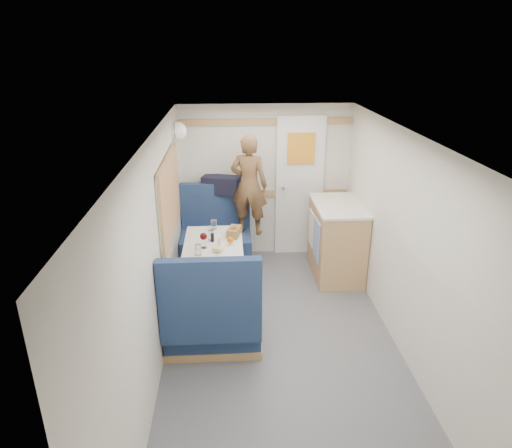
{
  "coord_description": "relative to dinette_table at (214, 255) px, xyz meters",
  "views": [
    {
      "loc": [
        -0.46,
        -3.45,
        2.71
      ],
      "look_at": [
        -0.2,
        0.9,
        0.96
      ],
      "focal_mm": 32.0,
      "sensor_mm": 36.0,
      "label": 1
    }
  ],
  "objects": [
    {
      "name": "wall_left",
      "position": [
        -0.45,
        -1.0,
        0.43
      ],
      "size": [
        0.02,
        4.5,
        2.0
      ],
      "primitive_type": "cube",
      "color": "silver",
      "rests_on": "floor"
    },
    {
      "name": "orange_fruit",
      "position": [
        0.18,
        -0.08,
        0.21
      ],
      "size": [
        0.07,
        0.07,
        0.07
      ],
      "primitive_type": "sphere",
      "color": "#F35B0A",
      "rests_on": "tray"
    },
    {
      "name": "tumbler_mid",
      "position": [
        -0.0,
        0.37,
        0.21
      ],
      "size": [
        0.07,
        0.07,
        0.11
      ],
      "primitive_type": "cylinder",
      "color": "white",
      "rests_on": "dinette_table"
    },
    {
      "name": "side_window",
      "position": [
        -0.43,
        0.0,
        0.68
      ],
      "size": [
        0.04,
        1.3,
        0.72
      ],
      "primitive_type": "cube",
      "color": "#A6B095",
      "rests_on": "wall_left"
    },
    {
      "name": "wall_right",
      "position": [
        1.75,
        -1.0,
        0.43
      ],
      "size": [
        0.02,
        4.5,
        2.0
      ],
      "primitive_type": "cube",
      "color": "silver",
      "rests_on": "floor"
    },
    {
      "name": "bread_loaf",
      "position": [
        0.22,
        0.16,
        0.2
      ],
      "size": [
        0.18,
        0.25,
        0.09
      ],
      "primitive_type": "cube",
      "rotation": [
        0.0,
        0.0,
        -0.28
      ],
      "color": "brown",
      "rests_on": "dinette_table"
    },
    {
      "name": "ledge",
      "position": [
        -0.0,
        1.12,
        0.31
      ],
      "size": [
        0.9,
        0.14,
        0.04
      ],
      "primitive_type": "cube",
      "color": "#A9764C",
      "rests_on": "bench_far"
    },
    {
      "name": "person",
      "position": [
        0.42,
        0.88,
        0.51
      ],
      "size": [
        0.52,
        0.41,
        1.25
      ],
      "primitive_type": "imported",
      "rotation": [
        0.0,
        0.0,
        2.87
      ],
      "color": "brown",
      "rests_on": "bench_far"
    },
    {
      "name": "salt_grinder",
      "position": [
        0.07,
        -0.09,
        0.2
      ],
      "size": [
        0.03,
        0.03,
        0.08
      ],
      "primitive_type": "cylinder",
      "color": "silver",
      "rests_on": "dinette_table"
    },
    {
      "name": "tray",
      "position": [
        0.19,
        -0.31,
        0.16
      ],
      "size": [
        0.24,
        0.31,
        0.02
      ],
      "primitive_type": "cube",
      "rotation": [
        0.0,
        0.0,
        0.03
      ],
      "color": "white",
      "rests_on": "dinette_table"
    },
    {
      "name": "galley_counter",
      "position": [
        1.47,
        0.55,
        -0.1
      ],
      "size": [
        0.57,
        0.92,
        0.92
      ],
      "color": "#A9764C",
      "rests_on": "floor"
    },
    {
      "name": "oak_trim_low",
      "position": [
        0.65,
        1.23,
        0.28
      ],
      "size": [
        2.15,
        0.02,
        0.08
      ],
      "primitive_type": "cube",
      "color": "#A9764C",
      "rests_on": "wall_back"
    },
    {
      "name": "ceiling",
      "position": [
        0.65,
        -1.0,
        1.43
      ],
      "size": [
        4.5,
        4.5,
        0.0
      ],
      "primitive_type": "plane",
      "rotation": [
        3.14,
        0.0,
        0.0
      ],
      "color": "silver",
      "rests_on": "wall_back"
    },
    {
      "name": "pepper_grinder",
      "position": [
        -0.01,
        0.02,
        0.2
      ],
      "size": [
        0.04,
        0.04,
        0.1
      ],
      "primitive_type": "cylinder",
      "color": "black",
      "rests_on": "dinette_table"
    },
    {
      "name": "wall_back",
      "position": [
        0.65,
        1.25,
        0.43
      ],
      "size": [
        2.2,
        0.02,
        2.0
      ],
      "primitive_type": "cube",
      "color": "silver",
      "rests_on": "floor"
    },
    {
      "name": "tumbler_left",
      "position": [
        -0.14,
        -0.3,
        0.21
      ],
      "size": [
        0.07,
        0.07,
        0.11
      ],
      "primitive_type": "cylinder",
      "color": "white",
      "rests_on": "dinette_table"
    },
    {
      "name": "bench_far",
      "position": [
        -0.0,
        0.86,
        -0.27
      ],
      "size": [
        0.9,
        0.59,
        1.05
      ],
      "color": "#162748",
      "rests_on": "floor"
    },
    {
      "name": "dome_light",
      "position": [
        -0.39,
        0.85,
        1.18
      ],
      "size": [
        0.2,
        0.2,
        0.2
      ],
      "primitive_type": "sphere",
      "color": "white",
      "rests_on": "wall_left"
    },
    {
      "name": "duffel_bag",
      "position": [
        0.08,
        1.12,
        0.45
      ],
      "size": [
        0.51,
        0.35,
        0.22
      ],
      "primitive_type": "cube",
      "rotation": [
        0.0,
        0.0,
        -0.29
      ],
      "color": "black",
      "rests_on": "ledge"
    },
    {
      "name": "tumbler_right",
      "position": [
        -0.02,
        0.06,
        0.21
      ],
      "size": [
        0.07,
        0.07,
        0.11
      ],
      "primitive_type": "cylinder",
      "color": "white",
      "rests_on": "dinette_table"
    },
    {
      "name": "bench_near",
      "position": [
        -0.0,
        -0.86,
        -0.27
      ],
      "size": [
        0.9,
        0.59,
        1.05
      ],
      "color": "#162748",
      "rests_on": "floor"
    },
    {
      "name": "rear_door",
      "position": [
        1.1,
        1.22,
        0.41
      ],
      "size": [
        0.62,
        0.12,
        1.86
      ],
      "color": "white",
      "rests_on": "wall_back"
    },
    {
      "name": "floor",
      "position": [
        0.65,
        -1.0,
        -0.57
      ],
      "size": [
        4.5,
        4.5,
        0.0
      ],
      "primitive_type": "plane",
      "color": "#515156",
      "rests_on": "ground"
    },
    {
      "name": "beer_glass",
      "position": [
        0.22,
        0.15,
        0.21
      ],
      "size": [
        0.07,
        0.07,
        0.1
      ],
      "primitive_type": "cylinder",
      "color": "brown",
      "rests_on": "dinette_table"
    },
    {
      "name": "oak_trim_high",
      "position": [
        0.65,
        1.23,
        1.21
      ],
      "size": [
        2.15,
        0.02,
        0.08
      ],
      "primitive_type": "cube",
      "color": "#A9764C",
      "rests_on": "wall_back"
    },
    {
      "name": "dinette_table",
      "position": [
        0.0,
        0.0,
        0.0
      ],
      "size": [
        0.62,
        0.92,
        0.72
      ],
      "color": "white",
      "rests_on": "floor"
    },
    {
      "name": "cheese_block",
      "position": [
        0.06,
        -0.26,
        0.19
      ],
      "size": [
        0.12,
        0.1,
        0.04
      ],
      "primitive_type": "cube",
      "rotation": [
        0.0,
        0.0,
        -0.43
      ],
      "color": "#E1CB82",
      "rests_on": "tray"
    },
    {
      "name": "wine_glass",
      "position": [
        -0.09,
        -0.14,
        0.28
      ],
      "size": [
        0.08,
        0.08,
        0.17
      ],
      "color": "white",
      "rests_on": "dinette_table"
    }
  ]
}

